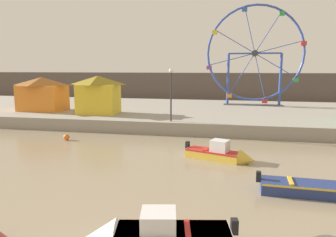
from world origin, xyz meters
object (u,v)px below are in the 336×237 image
ferris_wheel_blue_frame (255,55)px  mooring_buoy_orange (67,137)px  motorboat_navy_blue (317,189)px  carnival_booth_orange_canopy (42,93)px  carnival_booth_yellow_awning (98,94)px  motorboat_mustard_yellow (222,154)px  motorboat_white_red_stripe (151,235)px  promenade_lamp_near (171,87)px

ferris_wheel_blue_frame → mooring_buoy_orange: ferris_wheel_blue_frame is taller
motorboat_navy_blue → carnival_booth_orange_canopy: (-21.89, 14.59, 2.43)m
carnival_booth_yellow_awning → carnival_booth_orange_canopy: bearing=169.0°
motorboat_navy_blue → carnival_booth_yellow_awning: carnival_booth_yellow_awning is taller
motorboat_mustard_yellow → motorboat_white_red_stripe: 9.48m
carnival_booth_yellow_awning → motorboat_mustard_yellow: bearing=-42.3°
motorboat_navy_blue → carnival_booth_yellow_awning: (-15.63, 13.74, 2.53)m
ferris_wheel_blue_frame → carnival_booth_yellow_awning: 17.67m
carnival_booth_yellow_awning → promenade_lamp_near: (7.36, -2.89, 0.88)m
ferris_wheel_blue_frame → carnival_booth_yellow_awning: ferris_wheel_blue_frame is taller
motorboat_mustard_yellow → carnival_booth_orange_canopy: carnival_booth_orange_canopy is taller
motorboat_white_red_stripe → carnival_booth_orange_canopy: 25.52m
ferris_wheel_blue_frame → carnival_booth_yellow_awning: size_ratio=2.74×
motorboat_mustard_yellow → promenade_lamp_near: (-4.27, 6.56, 3.33)m
carnival_booth_yellow_awning → ferris_wheel_blue_frame: bearing=30.8°
carnival_booth_yellow_awning → mooring_buoy_orange: (0.37, -6.62, -2.59)m
carnival_booth_yellow_awning → mooring_buoy_orange: 7.12m
ferris_wheel_blue_frame → carnival_booth_orange_canopy: size_ratio=2.41×
ferris_wheel_blue_frame → motorboat_navy_blue: bearing=-86.8°
ferris_wheel_blue_frame → carnival_booth_orange_canopy: (-20.56, -8.83, -3.83)m
ferris_wheel_blue_frame → mooring_buoy_orange: bearing=-130.5°
motorboat_navy_blue → carnival_booth_yellow_awning: size_ratio=1.06×
ferris_wheel_blue_frame → promenade_lamp_near: size_ratio=2.67×
ferris_wheel_blue_frame → mooring_buoy_orange: size_ratio=25.02×
mooring_buoy_orange → motorboat_mustard_yellow: bearing=-14.1°
motorboat_mustard_yellow → carnival_booth_orange_canopy: 20.78m
ferris_wheel_blue_frame → carnival_booth_yellow_awning: bearing=-145.9°
ferris_wheel_blue_frame → motorboat_white_red_stripe: bearing=-98.8°
motorboat_mustard_yellow → carnival_booth_orange_canopy: size_ratio=0.91×
motorboat_white_red_stripe → mooring_buoy_orange: bearing=-63.2°
promenade_lamp_near → mooring_buoy_orange: size_ratio=9.36×
motorboat_mustard_yellow → carnival_booth_orange_canopy: bearing=169.2°
carnival_booth_orange_canopy → mooring_buoy_orange: 10.30m
motorboat_white_red_stripe → ferris_wheel_blue_frame: (4.43, 28.45, 6.19)m
carnival_booth_yellow_awning → promenade_lamp_near: promenade_lamp_near is taller
promenade_lamp_near → motorboat_mustard_yellow: bearing=-56.9°
promenade_lamp_near → motorboat_white_red_stripe: bearing=-81.0°
carnival_booth_orange_canopy → carnival_booth_yellow_awning: carnival_booth_yellow_awning is taller
motorboat_white_red_stripe → promenade_lamp_near: bearing=-92.2°
carnival_booth_yellow_awning → promenade_lamp_near: size_ratio=0.98×
motorboat_navy_blue → motorboat_mustard_yellow: (-4.00, 4.28, 0.08)m
mooring_buoy_orange → motorboat_white_red_stripe: bearing=-52.0°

